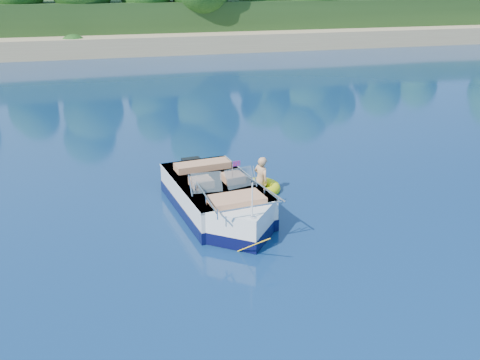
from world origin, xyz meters
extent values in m
plane|color=#092144|center=(0.00, 0.00, 0.00)|extent=(160.00, 160.00, 0.00)
cube|color=#9F815C|center=(0.00, 38.00, 0.50)|extent=(170.00, 8.00, 2.00)
cube|color=#1C3515|center=(0.00, 65.00, 1.00)|extent=(170.00, 56.00, 6.00)
cylinder|color=black|center=(0.00, 42.00, 3.30)|extent=(0.44, 0.44, 3.60)
cylinder|color=black|center=(20.00, 40.00, 2.80)|extent=(0.44, 0.44, 2.60)
cube|color=white|center=(-2.68, 3.30, 0.31)|extent=(2.48, 4.09, 1.08)
cube|color=white|center=(-2.47, 1.47, 0.31)|extent=(2.04, 2.04, 1.08)
cube|color=#090B33|center=(-2.68, 3.30, 0.16)|extent=(2.52, 4.13, 0.31)
cube|color=#090B33|center=(-2.47, 1.47, 0.16)|extent=(2.08, 2.08, 0.31)
cube|color=tan|center=(-2.71, 3.60, 0.62)|extent=(1.94, 2.89, 0.10)
cube|color=white|center=(-2.68, 3.30, 0.82)|extent=(2.52, 4.10, 0.06)
cube|color=black|center=(-2.92, 5.41, 0.36)|extent=(0.60, 0.42, 0.92)
cube|color=#8C9EA5|center=(-3.06, 2.53, 1.12)|extent=(0.81, 0.29, 0.50)
cube|color=#8C9EA5|center=(-2.14, 2.64, 1.12)|extent=(0.84, 0.46, 0.50)
cube|color=tan|center=(-3.11, 2.99, 0.85)|extent=(0.63, 0.63, 0.41)
cube|color=tan|center=(-2.19, 3.10, 0.85)|extent=(0.63, 0.63, 0.41)
cube|color=tan|center=(-2.80, 4.32, 0.85)|extent=(1.66, 0.74, 0.39)
cube|color=tan|center=(-2.49, 1.66, 0.83)|extent=(1.44, 0.92, 0.35)
cylinder|color=white|center=(-2.38, 0.69, 1.29)|extent=(0.03, 0.03, 0.87)
cube|color=red|center=(-2.23, 2.63, 1.53)|extent=(0.23, 0.04, 0.14)
cube|color=silver|center=(-2.38, 0.64, 0.88)|extent=(0.11, 0.07, 0.05)
cylinder|color=yellow|center=(-2.49, 0.27, 0.36)|extent=(0.52, 1.00, 0.79)
torus|color=#E8E90B|center=(-1.04, 4.26, 0.08)|extent=(1.64, 1.64, 0.33)
torus|color=red|center=(-1.04, 4.26, 0.10)|extent=(1.35, 1.35, 0.11)
imported|color=tan|center=(-1.06, 4.19, 0.00)|extent=(0.71, 0.88, 1.59)
camera|label=1|loc=(-5.73, -10.14, 6.14)|focal=40.00mm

